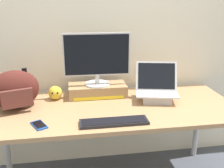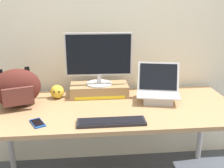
{
  "view_description": "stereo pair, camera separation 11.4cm",
  "coord_description": "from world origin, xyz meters",
  "views": [
    {
      "loc": [
        -0.29,
        -1.86,
        1.52
      ],
      "look_at": [
        0.0,
        0.0,
        0.9
      ],
      "focal_mm": 43.35,
      "sensor_mm": 36.0,
      "label": 1
    },
    {
      "loc": [
        -0.18,
        -1.87,
        1.52
      ],
      "look_at": [
        0.0,
        0.0,
        0.9
      ],
      "focal_mm": 43.35,
      "sensor_mm": 36.0,
      "label": 2
    }
  ],
  "objects": [
    {
      "name": "plush_toy",
      "position": [
        -0.43,
        0.22,
        0.77
      ],
      "size": [
        0.11,
        0.11,
        0.11
      ],
      "color": "gold",
      "rests_on": "desk"
    },
    {
      "name": "back_wall",
      "position": [
        0.0,
        0.49,
        1.3
      ],
      "size": [
        7.0,
        0.1,
        2.6
      ],
      "primitive_type": "cube",
      "color": "silver",
      "rests_on": "ground"
    },
    {
      "name": "external_keyboard",
      "position": [
        -0.03,
        -0.28,
        0.73
      ],
      "size": [
        0.45,
        0.12,
        0.02
      ],
      "rotation": [
        0.0,
        0.0,
        -0.0
      ],
      "color": "black",
      "rests_on": "desk"
    },
    {
      "name": "cell_phone",
      "position": [
        -0.51,
        -0.24,
        0.72
      ],
      "size": [
        0.12,
        0.15,
        0.01
      ],
      "rotation": [
        0.0,
        0.0,
        0.47
      ],
      "color": "#19479E",
      "rests_on": "desk"
    },
    {
      "name": "desktop_monitor",
      "position": [
        -0.08,
        0.25,
        1.03
      ],
      "size": [
        0.54,
        0.21,
        0.42
      ],
      "rotation": [
        0.0,
        0.0,
        -0.03
      ],
      "color": "silver",
      "rests_on": "toner_box_yellow"
    },
    {
      "name": "toner_box_yellow",
      "position": [
        -0.08,
        0.25,
        0.77
      ],
      "size": [
        0.47,
        0.22,
        0.1
      ],
      "color": "#9E7A51",
      "rests_on": "desk"
    },
    {
      "name": "desk",
      "position": [
        0.0,
        0.0,
        0.65
      ],
      "size": [
        1.88,
        0.79,
        0.72
      ],
      "color": "#A87F56",
      "rests_on": "ground"
    },
    {
      "name": "messenger_backpack",
      "position": [
        -0.71,
        0.09,
        0.86
      ],
      "size": [
        0.4,
        0.32,
        0.29
      ],
      "rotation": [
        0.0,
        0.0,
        0.3
      ],
      "color": "#4C1E19",
      "rests_on": "desk"
    },
    {
      "name": "open_laptop",
      "position": [
        0.37,
        0.08,
        0.78
      ],
      "size": [
        0.37,
        0.3,
        0.29
      ],
      "rotation": [
        0.0,
        0.0,
        -0.21
      ],
      "color": "#ADADB2",
      "rests_on": "desk"
    }
  ]
}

